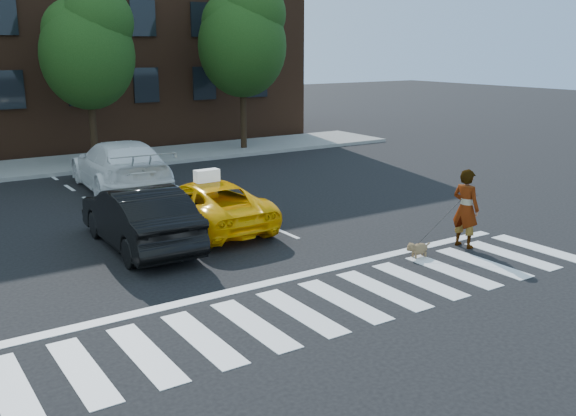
{
  "coord_description": "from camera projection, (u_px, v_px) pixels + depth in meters",
  "views": [
    {
      "loc": [
        -7.25,
        -9.02,
        4.75
      ],
      "look_at": [
        0.74,
        3.04,
        1.1
      ],
      "focal_mm": 40.0,
      "sensor_mm": 36.0,
      "label": 1
    }
  ],
  "objects": [
    {
      "name": "ground",
      "position": [
        343.0,
        301.0,
        12.33
      ],
      "size": [
        120.0,
        120.0,
        0.0
      ],
      "primitive_type": "plane",
      "color": "black",
      "rests_on": "ground"
    },
    {
      "name": "crosswalk",
      "position": [
        343.0,
        300.0,
        12.33
      ],
      "size": [
        13.0,
        2.4,
        0.01
      ],
      "primitive_type": "cube",
      "color": "silver",
      "rests_on": "ground"
    },
    {
      "name": "stop_line",
      "position": [
        296.0,
        276.0,
        13.62
      ],
      "size": [
        12.0,
        0.3,
        0.01
      ],
      "primitive_type": "cube",
      "color": "silver",
      "rests_on": "ground"
    },
    {
      "name": "sidewalk_far",
      "position": [
        80.0,
        163.0,
        26.46
      ],
      "size": [
        30.0,
        4.0,
        0.15
      ],
      "primitive_type": "cube",
      "color": "slate",
      "rests_on": "ground"
    },
    {
      "name": "building",
      "position": [
        26.0,
        20.0,
        31.07
      ],
      "size": [
        26.0,
        10.0,
        12.0
      ],
      "primitive_type": "cube",
      "color": "#432718",
      "rests_on": "ground"
    },
    {
      "name": "tree_mid",
      "position": [
        88.0,
        44.0,
        25.17
      ],
      "size": [
        3.69,
        3.69,
        7.1
      ],
      "color": "black",
      "rests_on": "ground"
    },
    {
      "name": "tree_right",
      "position": [
        243.0,
        35.0,
        28.81
      ],
      "size": [
        4.0,
        4.0,
        7.7
      ],
      "color": "black",
      "rests_on": "ground"
    },
    {
      "name": "taxi",
      "position": [
        204.0,
        204.0,
        17.11
      ],
      "size": [
        2.26,
        4.76,
        1.31
      ],
      "primitive_type": "imported",
      "rotation": [
        0.0,
        0.0,
        3.16
      ],
      "color": "#FDB605",
      "rests_on": "ground"
    },
    {
      "name": "black_sedan",
      "position": [
        139.0,
        217.0,
        15.45
      ],
      "size": [
        1.75,
        4.67,
        1.52
      ],
      "primitive_type": "imported",
      "rotation": [
        0.0,
        0.0,
        3.11
      ],
      "color": "black",
      "rests_on": "ground"
    },
    {
      "name": "white_suv",
      "position": [
        120.0,
        166.0,
        21.6
      ],
      "size": [
        2.85,
        6.05,
        1.71
      ],
      "primitive_type": "imported",
      "rotation": [
        0.0,
        0.0,
        3.06
      ],
      "color": "white",
      "rests_on": "ground"
    },
    {
      "name": "woman",
      "position": [
        466.0,
        208.0,
        15.44
      ],
      "size": [
        0.55,
        0.76,
        1.92
      ],
      "primitive_type": "imported",
      "rotation": [
        0.0,
        0.0,
        1.7
      ],
      "color": "#999999",
      "rests_on": "ground"
    },
    {
      "name": "dog",
      "position": [
        418.0,
        249.0,
        14.81
      ],
      "size": [
        0.65,
        0.31,
        0.37
      ],
      "rotation": [
        0.0,
        0.0,
        -0.14
      ],
      "color": "#926F4A",
      "rests_on": "ground"
    },
    {
      "name": "taxi_sign",
      "position": [
        207.0,
        176.0,
        16.74
      ],
      "size": [
        0.65,
        0.29,
        0.32
      ],
      "primitive_type": "cube",
      "rotation": [
        0.0,
        0.0,
        3.16
      ],
      "color": "white",
      "rests_on": "taxi"
    }
  ]
}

